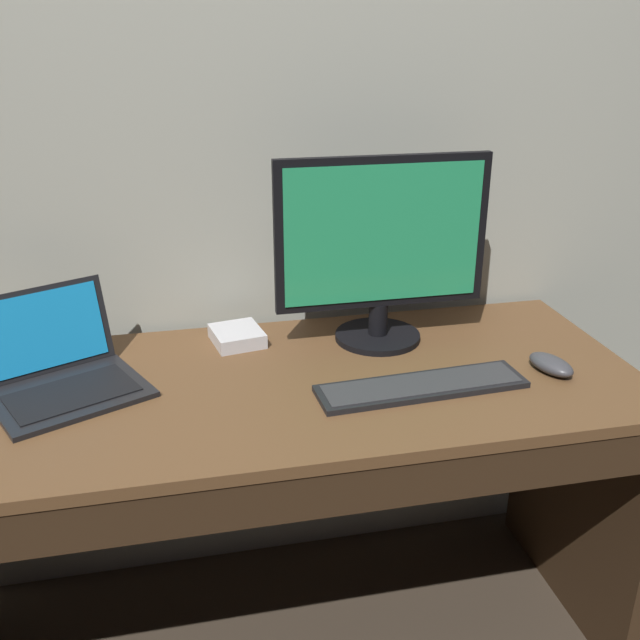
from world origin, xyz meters
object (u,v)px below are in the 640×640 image
at_px(wired_keyboard, 422,386).
at_px(computer_mouse, 551,364).
at_px(external_monitor, 382,250).
at_px(external_drive_box, 237,336).
at_px(laptop_black, 61,373).

distance_m(wired_keyboard, computer_mouse, 0.32).
xyz_separation_m(external_monitor, external_drive_box, (-0.35, 0.06, -0.22)).
relative_size(computer_mouse, external_drive_box, 0.93).
bearing_deg(external_monitor, wired_keyboard, -86.29).
bearing_deg(external_drive_box, laptop_black, -157.68).
distance_m(laptop_black, external_monitor, 0.79).
height_order(external_monitor, wired_keyboard, external_monitor).
relative_size(laptop_black, external_drive_box, 3.03).
xyz_separation_m(laptop_black, computer_mouse, (1.09, -0.15, -0.02)).
relative_size(external_monitor, computer_mouse, 4.27).
bearing_deg(laptop_black, wired_keyboard, -12.43).
relative_size(laptop_black, external_monitor, 0.76).
height_order(laptop_black, computer_mouse, laptop_black).
bearing_deg(computer_mouse, laptop_black, 154.94).
height_order(external_monitor, computer_mouse, external_monitor).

